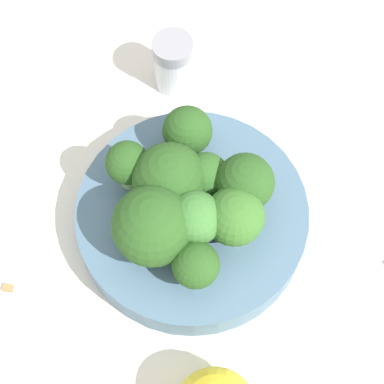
% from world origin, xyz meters
% --- Properties ---
extents(ground_plane, '(3.00, 3.00, 0.00)m').
position_xyz_m(ground_plane, '(0.00, 0.00, 0.00)').
color(ground_plane, silver).
extents(bowl, '(0.18, 0.18, 0.03)m').
position_xyz_m(bowl, '(0.00, 0.00, 0.02)').
color(bowl, slate).
rests_on(bowl, ground_plane).
extents(broccoli_floret_0, '(0.06, 0.06, 0.06)m').
position_xyz_m(broccoli_floret_0, '(0.04, -0.01, 0.07)').
color(broccoli_floret_0, '#8EB770').
rests_on(broccoli_floret_0, bowl).
extents(broccoli_floret_1, '(0.04, 0.04, 0.06)m').
position_xyz_m(broccoli_floret_1, '(0.02, 0.01, 0.07)').
color(broccoli_floret_1, '#8EB770').
rests_on(broccoli_floret_1, bowl).
extents(broccoli_floret_2, '(0.06, 0.06, 0.06)m').
position_xyz_m(broccoli_floret_2, '(0.00, -0.02, 0.06)').
color(broccoli_floret_2, '#8EB770').
rests_on(broccoli_floret_2, bowl).
extents(broccoli_floret_3, '(0.03, 0.03, 0.04)m').
position_xyz_m(broccoli_floret_3, '(0.04, 0.03, 0.06)').
color(broccoli_floret_3, '#84AD66').
rests_on(broccoli_floret_3, bowl).
extents(broccoli_floret_4, '(0.04, 0.04, 0.05)m').
position_xyz_m(broccoli_floret_4, '(-0.02, -0.00, 0.06)').
color(broccoli_floret_4, '#8EB770').
rests_on(broccoli_floret_4, bowl).
extents(broccoli_floret_5, '(0.04, 0.04, 0.05)m').
position_xyz_m(broccoli_floret_5, '(-0.04, -0.03, 0.06)').
color(broccoli_floret_5, '#84AD66').
rests_on(broccoli_floret_5, bowl).
extents(broccoli_floret_6, '(0.04, 0.04, 0.06)m').
position_xyz_m(broccoli_floret_6, '(-0.03, 0.03, 0.06)').
color(broccoli_floret_6, '#8EB770').
rests_on(broccoli_floret_6, bowl).
extents(broccoli_floret_7, '(0.03, 0.03, 0.05)m').
position_xyz_m(broccoli_floret_7, '(0.01, -0.05, 0.06)').
color(broccoli_floret_7, '#8EB770').
rests_on(broccoli_floret_7, bowl).
extents(broccoli_floret_8, '(0.04, 0.04, 0.05)m').
position_xyz_m(broccoli_floret_8, '(-0.00, 0.04, 0.06)').
color(broccoli_floret_8, '#8EB770').
rests_on(broccoli_floret_8, bowl).
extents(pepper_shaker, '(0.04, 0.04, 0.06)m').
position_xyz_m(pepper_shaker, '(-0.11, -0.09, 0.03)').
color(pepper_shaker, silver).
rests_on(pepper_shaker, ground_plane).
extents(almond_crumb_1, '(0.01, 0.01, 0.01)m').
position_xyz_m(almond_crumb_1, '(0.12, -0.09, 0.00)').
color(almond_crumb_1, '#AD7F4C').
rests_on(almond_crumb_1, ground_plane).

